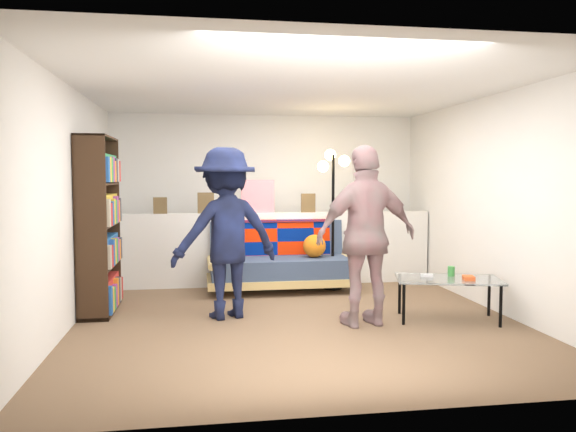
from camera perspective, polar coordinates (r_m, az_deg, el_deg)
The scene contains 10 objects.
ground at distance 6.09m, azimuth 0.60°, elevation -10.18°, with size 5.00×5.00×0.00m, color brown.
room_shell at distance 6.37m, azimuth -0.10°, elevation 5.63°, with size 4.60×5.05×2.45m.
half_wall_ledge at distance 7.74m, azimuth -1.62°, elevation -3.35°, with size 4.45×0.15×1.00m, color silver.
ledge_decor at distance 7.64m, azimuth -3.29°, elevation 1.64°, with size 2.97×0.02×0.45m.
futon_sofa at distance 7.42m, azimuth -0.75°, elevation -4.63°, with size 1.89×0.92×0.81m.
bookshelf at distance 6.50m, azimuth -18.67°, elevation -1.43°, with size 0.32×0.96×1.93m.
coffee_table at distance 6.09m, azimuth 16.02°, elevation -6.37°, with size 1.16×0.83×0.55m.
floor_lamp at distance 7.47m, azimuth 4.55°, elevation 2.65°, with size 0.43×0.35×1.86m.
person_left at distance 5.95m, azimuth -6.35°, elevation -1.73°, with size 1.16×0.67×1.80m, color black.
person_right at distance 5.64m, azimuth 7.99°, elevation -2.01°, with size 1.06×0.44×1.81m, color #C47E84.
Camera 1 is at (-0.98, -5.82, 1.49)m, focal length 35.00 mm.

